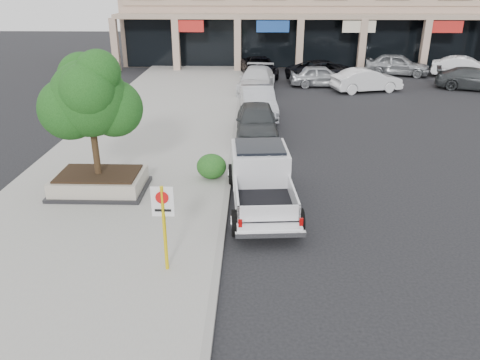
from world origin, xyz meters
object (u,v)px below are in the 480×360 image
object	(u,v)px
pickup_truck	(262,181)
curb_car_c	(257,80)
lot_car_c	(475,79)
lot_car_f	(465,67)
curb_car_a	(257,121)
curb_car_b	(258,102)
planter	(100,182)
lot_car_d	(325,71)
no_parking_sign	(164,217)
lot_car_b	(367,80)
curb_car_d	(259,67)
lot_car_a	(321,76)
planter_tree	(95,98)
lot_car_e	(397,64)

from	to	relation	value
pickup_truck	curb_car_c	size ratio (longest dim) A/B	1.03
lot_car_c	lot_car_f	size ratio (longest dim) A/B	1.06
curb_car_a	curb_car_b	bearing A→B (deg)	87.73
lot_car_f	curb_car_a	bearing A→B (deg)	155.08
planter	lot_car_d	xyz separation A→B (m)	(10.60, 20.22, 0.32)
curb_car_c	lot_car_f	bearing A→B (deg)	24.98
curb_car_b	lot_car_c	bearing A→B (deg)	20.28
no_parking_sign	pickup_truck	distance (m)	4.76
lot_car_b	lot_car_d	bearing A→B (deg)	20.66
curb_car_b	lot_car_c	distance (m)	16.60
pickup_truck	curb_car_a	world-z (taller)	pickup_truck
planter	curb_car_d	distance (m)	22.85
planter	lot_car_f	bearing A→B (deg)	45.77
planter	lot_car_a	distance (m)	21.13
planter_tree	curb_car_d	world-z (taller)	planter_tree
curb_car_a	lot_car_e	xyz separation A→B (m)	(11.18, 16.53, 0.02)
planter_tree	curb_car_c	bearing A→B (deg)	72.00
curb_car_c	lot_car_c	distance (m)	14.99
planter	lot_car_b	size ratio (longest dim) A/B	0.69
curb_car_c	no_parking_sign	bearing A→B (deg)	-89.95
curb_car_d	lot_car_b	distance (m)	8.84
planter_tree	pickup_truck	distance (m)	6.11
curb_car_c	lot_car_d	world-z (taller)	lot_car_d
curb_car_a	lot_car_e	bearing A→B (deg)	54.75
planter	curb_car_b	xyz separation A→B (m)	(5.56, 10.49, 0.33)
no_parking_sign	curb_car_b	distance (m)	15.42
lot_car_e	planter	bearing A→B (deg)	163.56
curb_car_c	lot_car_f	size ratio (longest dim) A/B	1.14
planter	planter_tree	size ratio (longest dim) A/B	0.80
pickup_truck	curb_car_b	size ratio (longest dim) A/B	1.16
lot_car_b	curb_car_d	bearing A→B (deg)	39.34
lot_car_b	lot_car_a	bearing A→B (deg)	45.97
planter_tree	lot_car_c	distance (m)	27.05
planter_tree	curb_car_b	world-z (taller)	planter_tree
planter_tree	curb_car_b	xyz separation A→B (m)	(5.43, 10.34, -2.61)
lot_car_a	lot_car_e	world-z (taller)	lot_car_e
pickup_truck	lot_car_d	world-z (taller)	pickup_truck
curb_car_d	lot_car_b	bearing A→B (deg)	-42.60
curb_car_d	lot_car_e	xyz separation A→B (m)	(10.96, 1.02, 0.09)
lot_car_c	pickup_truck	bearing A→B (deg)	160.92
curb_car_a	lot_car_a	size ratio (longest dim) A/B	1.10
pickup_truck	planter	bearing A→B (deg)	168.36
planter	no_parking_sign	xyz separation A→B (m)	(3.17, -4.72, 1.16)
no_parking_sign	lot_car_d	world-z (taller)	no_parking_sign
lot_car_b	lot_car_f	size ratio (longest dim) A/B	0.97
pickup_truck	lot_car_d	size ratio (longest dim) A/B	0.99
planter	no_parking_sign	distance (m)	5.80
pickup_truck	lot_car_a	bearing A→B (deg)	72.71
curb_car_a	lot_car_a	world-z (taller)	curb_car_a
planter	lot_car_c	bearing A→B (deg)	41.02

